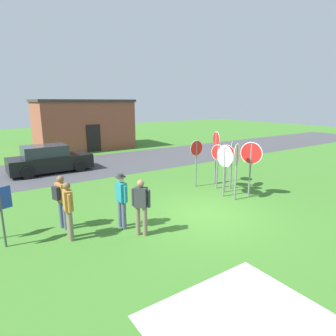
% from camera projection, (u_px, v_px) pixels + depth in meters
% --- Properties ---
extents(ground_plane, '(80.00, 80.00, 0.00)m').
position_uv_depth(ground_plane, '(207.00, 215.00, 9.82)').
color(ground_plane, '#3D7528').
extents(street_asphalt, '(60.00, 6.40, 0.01)m').
position_uv_depth(street_asphalt, '(101.00, 164.00, 17.72)').
color(street_asphalt, '#424247').
rests_on(street_asphalt, ground).
extents(concrete_path, '(3.20, 2.40, 0.01)m').
position_uv_depth(concrete_path, '(238.00, 320.00, 5.12)').
color(concrete_path, '#ADAAA3').
rests_on(concrete_path, ground).
extents(building_background, '(7.54, 4.77, 4.00)m').
position_uv_depth(building_background, '(83.00, 124.00, 23.68)').
color(building_background, brown).
rests_on(building_background, ground).
extents(parked_car_on_street, '(4.34, 2.10, 1.51)m').
position_uv_depth(parked_car_on_street, '(49.00, 160.00, 15.71)').
color(parked_car_on_street, black).
rests_on(parked_car_on_street, ground).
extents(stop_sign_leaning_right, '(0.35, 0.84, 2.27)m').
position_uv_depth(stop_sign_leaning_right, '(251.00, 159.00, 11.45)').
color(stop_sign_leaning_right, slate).
rests_on(stop_sign_leaning_right, ground).
extents(stop_sign_leaning_left, '(0.38, 0.63, 2.08)m').
position_uv_depth(stop_sign_leaning_left, '(226.00, 160.00, 12.00)').
color(stop_sign_leaning_left, slate).
rests_on(stop_sign_leaning_left, ground).
extents(stop_sign_low_front, '(0.14, 0.70, 2.00)m').
position_uv_depth(stop_sign_low_front, '(218.00, 159.00, 12.58)').
color(stop_sign_low_front, slate).
rests_on(stop_sign_low_front, ground).
extents(stop_sign_tallest, '(0.23, 0.67, 2.49)m').
position_uv_depth(stop_sign_tallest, '(216.00, 149.00, 13.30)').
color(stop_sign_tallest, slate).
rests_on(stop_sign_tallest, ground).
extents(stop_sign_far_back, '(0.60, 0.45, 2.15)m').
position_uv_depth(stop_sign_far_back, '(232.00, 157.00, 12.52)').
color(stop_sign_far_back, slate).
rests_on(stop_sign_far_back, ground).
extents(stop_sign_center_cluster, '(0.07, 0.89, 2.14)m').
position_uv_depth(stop_sign_center_cluster, '(225.00, 162.00, 11.46)').
color(stop_sign_center_cluster, slate).
rests_on(stop_sign_center_cluster, ground).
extents(stop_sign_nearest, '(0.79, 0.39, 2.28)m').
position_uv_depth(stop_sign_nearest, '(237.00, 161.00, 11.03)').
color(stop_sign_nearest, slate).
rests_on(stop_sign_nearest, ground).
extents(stop_sign_rear_left, '(0.71, 0.07, 2.15)m').
position_uv_depth(stop_sign_rear_left, '(196.00, 156.00, 12.83)').
color(stop_sign_rear_left, slate).
rests_on(stop_sign_rear_left, ground).
extents(person_near_signs, '(0.32, 0.57, 1.74)m').
position_uv_depth(person_near_signs, '(121.00, 198.00, 8.64)').
color(person_near_signs, '#4C5670').
rests_on(person_near_signs, ground).
extents(person_holding_notes, '(0.40, 0.45, 1.69)m').
position_uv_depth(person_holding_notes, '(141.00, 205.00, 8.17)').
color(person_holding_notes, '#7A6B56').
rests_on(person_holding_notes, ground).
extents(person_in_blue, '(0.25, 0.57, 1.69)m').
position_uv_depth(person_in_blue, '(68.00, 208.00, 7.92)').
color(person_in_blue, '#7A6B56').
rests_on(person_in_blue, ground).
extents(person_in_teal, '(0.43, 0.54, 1.69)m').
position_uv_depth(person_in_teal, '(61.00, 198.00, 8.58)').
color(person_in_teal, '#4C5670').
rests_on(person_in_teal, ground).
extents(info_panel_leftmost, '(0.57, 0.23, 1.67)m').
position_uv_depth(info_panel_leftmost, '(1.00, 207.00, 7.44)').
color(info_panel_leftmost, '#4C4C51').
rests_on(info_panel_leftmost, ground).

